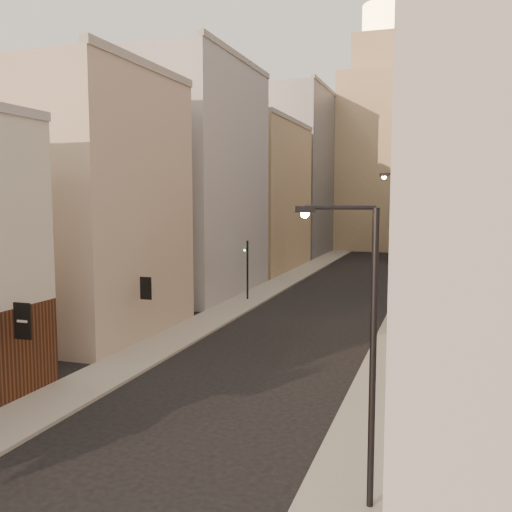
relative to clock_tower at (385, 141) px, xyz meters
The scene contains 14 objects.
sidewalk_left 41.32m from the clock_tower, 98.46° to the right, with size 3.00×140.00×0.15m, color gray.
sidewalk_right 41.64m from the clock_tower, 78.54° to the right, with size 3.00×140.00×0.15m, color gray.
left_bldg_beige 67.60m from the clock_tower, 99.46° to the right, with size 8.00×12.00×16.00m, color tan.
left_bldg_grey 51.76m from the clock_tower, 102.41° to the right, with size 8.00×16.00×20.00m, color #9B9BA0.
left_bldg_tan 35.05m from the clock_tower, 108.97° to the right, with size 8.00×18.00×17.00m, color #97825E.
left_bldg_wingrid 17.23m from the clock_tower, 132.51° to the right, with size 8.00×20.00×24.00m, color gray.
right_bldg_beige 63.81m from the clock_tower, 78.16° to the right, with size 8.00×16.00×20.00m, color tan.
right_bldg_wingrid 44.21m from the clock_tower, 72.80° to the right, with size 8.00×20.00×26.00m, color gray.
clock_tower is the anchor object (origin of this frame).
white_tower 17.83m from the clock_tower, 51.84° to the right, with size 8.00×8.00×41.50m.
streetlamp_near 82.84m from the clock_tower, 84.50° to the right, with size 2.14×0.76×8.37m.
streetlamp_mid 61.29m from the clock_tower, 82.34° to the right, with size 2.64×0.45×10.08m.
streetlamp_far 42.37m from the clock_tower, 78.82° to the right, with size 2.38×0.73×9.21m.
traffic_light_left 54.65m from the clock_tower, 96.07° to the right, with size 0.55×0.45×5.00m.
Camera 1 is at (8.76, -4.47, 8.60)m, focal length 40.00 mm.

